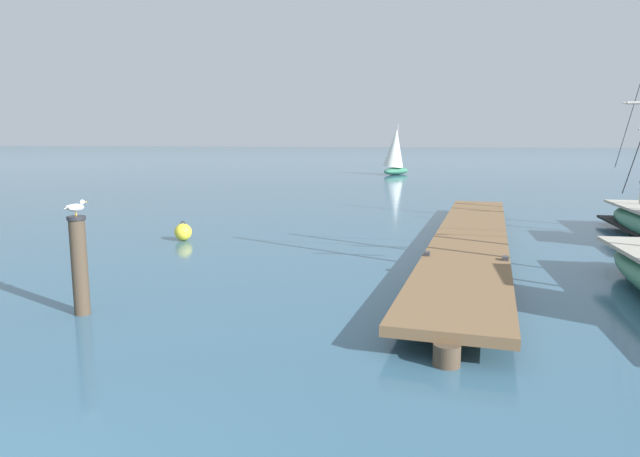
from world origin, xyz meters
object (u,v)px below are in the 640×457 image
(perched_seagull, at_px, (75,207))
(distant_sailboat, at_px, (395,153))
(mooring_buoy, at_px, (183,232))
(mooring_piling, at_px, (79,264))

(perched_seagull, bearing_deg, distant_sailboat, 88.45)
(mooring_buoy, distance_m, distant_sailboat, 31.88)
(perched_seagull, xyz_separation_m, mooring_buoy, (-1.62, 6.76, -1.57))
(mooring_piling, distance_m, distant_sailboat, 38.51)
(mooring_piling, height_order, distant_sailboat, distant_sailboat)
(mooring_buoy, relative_size, distant_sailboat, 0.14)
(perched_seagull, xyz_separation_m, distant_sailboat, (1.04, 38.49, -0.03))
(distant_sailboat, bearing_deg, mooring_buoy, -94.81)
(mooring_piling, xyz_separation_m, distant_sailboat, (1.04, 38.48, 0.92))
(perched_seagull, distance_m, mooring_buoy, 7.13)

